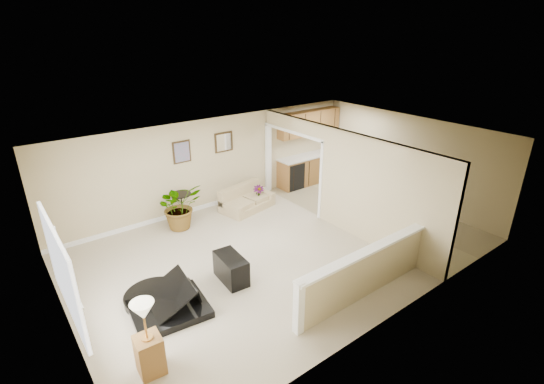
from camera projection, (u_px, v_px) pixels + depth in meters
floor at (282, 247)px, 9.11m from camera, size 9.00×9.00×0.00m
back_wall at (215, 163)px, 10.82m from camera, size 9.00×0.04×2.50m
front_wall at (398, 257)px, 6.42m from camera, size 9.00×0.04×2.50m
left_wall at (57, 268)px, 6.11m from camera, size 0.04×6.00×2.50m
right_wall at (407, 159)px, 11.13m from camera, size 0.04×6.00×2.50m
ceiling at (284, 143)px, 8.14m from camera, size 9.00×6.00×0.04m
kitchen_vinyl at (371, 211)px, 10.86m from camera, size 2.70×6.00×0.01m
interior_partition at (333, 178)px, 9.82m from camera, size 0.18×5.99×2.50m
pony_half_wall at (363, 273)px, 7.26m from camera, size 3.42×0.22×1.00m
left_window at (62, 272)px, 5.68m from camera, size 0.05×2.15×1.45m
wall_art_left at (182, 152)px, 10.08m from camera, size 0.48×0.04×0.58m
wall_mirror at (224, 142)px, 10.76m from camera, size 0.55×0.04×0.55m
kitchen_cabinets at (307, 157)px, 12.55m from camera, size 2.36×0.65×2.33m
piano at (162, 286)px, 6.91m from camera, size 1.61×1.66×1.22m
piano_bench at (231, 268)px, 7.83m from camera, size 0.47×0.85×0.54m
loveseat at (246, 198)px, 10.95m from camera, size 1.61×1.10×0.83m
accent_table at (182, 203)px, 10.18m from camera, size 0.53×0.53×0.77m
palm_plant at (180, 206)px, 9.80m from camera, size 1.11×0.97×1.19m
small_plant at (259, 197)px, 11.14m from camera, size 0.43×0.43×0.60m
lamp_stand at (148, 344)px, 5.63m from camera, size 0.39×0.39×1.24m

